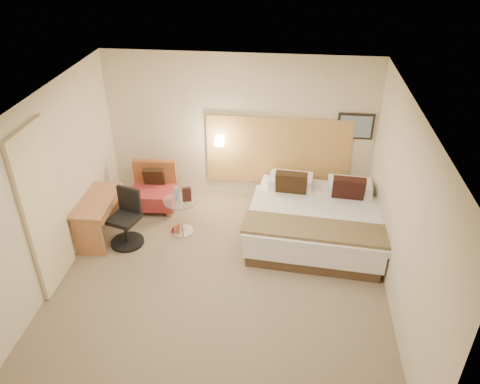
# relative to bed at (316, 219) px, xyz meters

# --- Properties ---
(floor) EXTENTS (4.80, 5.00, 0.02)m
(floor) POSITION_rel_bed_xyz_m (-1.41, -1.27, -0.35)
(floor) COLOR #7C6A53
(floor) RESTS_ON ground
(ceiling) EXTENTS (4.80, 5.00, 0.02)m
(ceiling) POSITION_rel_bed_xyz_m (-1.41, -1.27, 2.37)
(ceiling) COLOR silver
(ceiling) RESTS_ON floor
(wall_back) EXTENTS (4.80, 0.02, 2.70)m
(wall_back) POSITION_rel_bed_xyz_m (-1.41, 1.24, 1.01)
(wall_back) COLOR beige
(wall_back) RESTS_ON floor
(wall_front) EXTENTS (4.80, 0.02, 2.70)m
(wall_front) POSITION_rel_bed_xyz_m (-1.41, -3.78, 1.01)
(wall_front) COLOR beige
(wall_front) RESTS_ON floor
(wall_left) EXTENTS (0.02, 5.00, 2.70)m
(wall_left) POSITION_rel_bed_xyz_m (-3.82, -1.27, 1.01)
(wall_left) COLOR beige
(wall_left) RESTS_ON floor
(wall_right) EXTENTS (0.02, 5.00, 2.70)m
(wall_right) POSITION_rel_bed_xyz_m (1.00, -1.27, 1.01)
(wall_right) COLOR beige
(wall_right) RESTS_ON floor
(headboard_panel) EXTENTS (2.60, 0.04, 1.30)m
(headboard_panel) POSITION_rel_bed_xyz_m (-0.71, 1.20, 0.61)
(headboard_panel) COLOR tan
(headboard_panel) RESTS_ON wall_back
(art_frame) EXTENTS (0.62, 0.03, 0.47)m
(art_frame) POSITION_rel_bed_xyz_m (0.61, 1.21, 1.16)
(art_frame) COLOR black
(art_frame) RESTS_ON wall_back
(art_canvas) EXTENTS (0.54, 0.01, 0.39)m
(art_canvas) POSITION_rel_bed_xyz_m (0.61, 1.19, 1.16)
(art_canvas) COLOR gray
(art_canvas) RESTS_ON wall_back
(lamp_arm) EXTENTS (0.02, 0.12, 0.02)m
(lamp_arm) POSITION_rel_bed_xyz_m (-1.76, 1.15, 0.81)
(lamp_arm) COLOR white
(lamp_arm) RESTS_ON wall_back
(lamp_shade) EXTENTS (0.15, 0.15, 0.15)m
(lamp_shade) POSITION_rel_bed_xyz_m (-1.76, 1.09, 0.81)
(lamp_shade) COLOR #F8E6C1
(lamp_shade) RESTS_ON wall_back
(curtain) EXTENTS (0.06, 0.90, 2.42)m
(curtain) POSITION_rel_bed_xyz_m (-3.77, -1.52, 0.88)
(curtain) COLOR beige
(curtain) RESTS_ON wall_left
(bottle_a) EXTENTS (0.08, 0.08, 0.23)m
(bottle_a) POSITION_rel_bed_xyz_m (-2.30, -0.12, 0.40)
(bottle_a) COLOR #819FC8
(bottle_a) RESTS_ON side_table
(menu_folder) EXTENTS (0.16, 0.10, 0.25)m
(menu_folder) POSITION_rel_bed_xyz_m (-2.12, -0.14, 0.41)
(menu_folder) COLOR #321614
(menu_folder) RESTS_ON side_table
(bed) EXTENTS (2.29, 2.24, 1.05)m
(bed) POSITION_rel_bed_xyz_m (0.00, 0.00, 0.00)
(bed) COLOR #453322
(bed) RESTS_ON floor
(lounge_chair) EXTENTS (0.83, 0.74, 0.82)m
(lounge_chair) POSITION_rel_bed_xyz_m (-2.91, 0.61, -0.01)
(lounge_chair) COLOR tan
(lounge_chair) RESTS_ON floor
(side_table) EXTENTS (0.70, 0.70, 0.63)m
(side_table) POSITION_rel_bed_xyz_m (-2.24, -0.14, 0.01)
(side_table) COLOR silver
(side_table) RESTS_ON floor
(desk) EXTENTS (0.55, 1.15, 0.71)m
(desk) POSITION_rel_bed_xyz_m (-3.53, -0.40, 0.22)
(desk) COLOR #A76841
(desk) RESTS_ON floor
(desk_chair) EXTENTS (0.67, 0.67, 0.95)m
(desk_chair) POSITION_rel_bed_xyz_m (-3.05, -0.52, 0.05)
(desk_chair) COLOR black
(desk_chair) RESTS_ON floor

